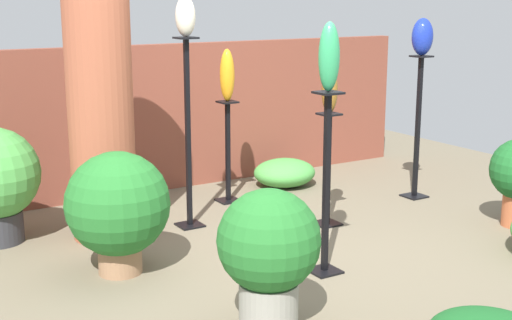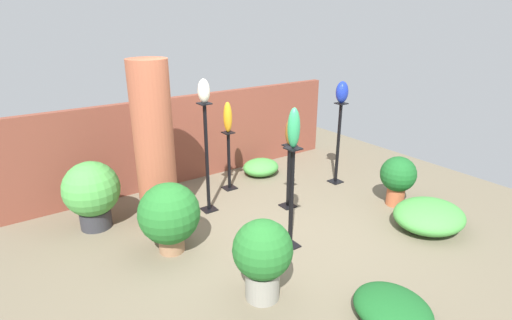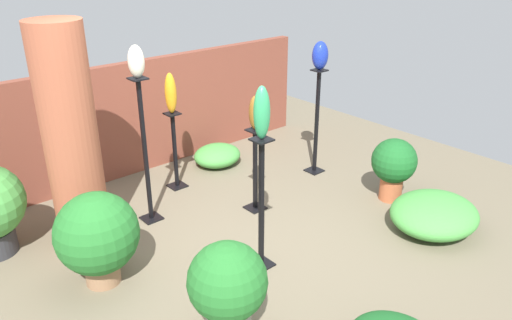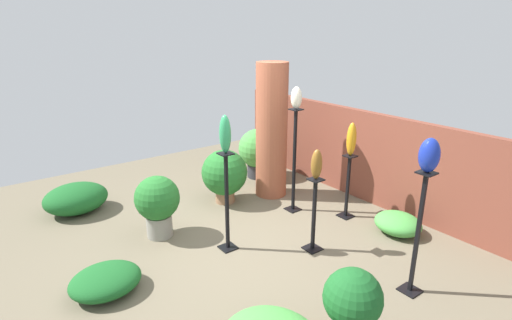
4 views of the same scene
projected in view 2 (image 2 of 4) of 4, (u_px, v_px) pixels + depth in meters
ground_plane at (274, 236)px, 5.01m from camera, size 8.00×8.00×0.00m
brick_wall_back at (189, 138)px, 6.53m from camera, size 5.60×0.12×1.41m
brick_pillar at (154, 145)px, 5.04m from camera, size 0.50×0.50×2.14m
pedestal_ivory at (207, 163)px, 5.44m from camera, size 0.20×0.20×1.55m
pedestal_cobalt at (338, 147)px, 6.41m from camera, size 0.20×0.20×1.33m
pedestal_jade at (291, 203)px, 4.61m from camera, size 0.20×0.20×1.25m
pedestal_bronze at (289, 179)px, 5.65m from camera, size 0.20×0.20×0.94m
pedestal_amber at (229, 164)px, 6.24m from camera, size 0.20×0.20×0.94m
art_vase_ivory at (204, 91)px, 5.10m from camera, size 0.16×0.15×0.31m
art_vase_cobalt at (342, 92)px, 6.11m from camera, size 0.20×0.19×0.33m
art_vase_jade at (294, 128)px, 4.30m from camera, size 0.14×0.13×0.45m
art_vase_bronze at (290, 132)px, 5.41m from camera, size 0.13×0.14×0.36m
art_vase_amber at (228, 117)px, 5.98m from camera, size 0.13×0.13×0.47m
potted_plant_near_pillar at (169, 215)px, 4.55m from camera, size 0.71×0.71×0.85m
potted_plant_front_left at (92, 192)px, 5.07m from camera, size 0.71×0.71×0.90m
potted_plant_walkway_edge at (263, 255)px, 3.78m from camera, size 0.58×0.58×0.83m
potted_plant_front_right at (398, 177)px, 5.70m from camera, size 0.51×0.51×0.73m
foliage_bed_east at (429, 216)px, 5.15m from camera, size 0.96×0.85×0.36m
foliage_bed_west at (392, 309)px, 3.60m from camera, size 0.64×0.73×0.26m
foliage_bed_rear at (261, 167)px, 6.88m from camera, size 0.63×0.57×0.27m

